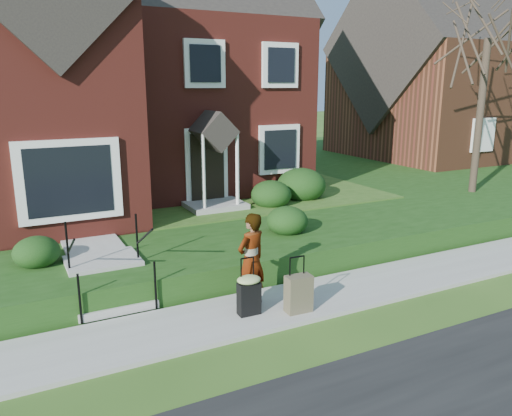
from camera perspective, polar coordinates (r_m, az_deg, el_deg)
ground at (r=9.35m, az=1.41°, el=-11.62°), size 120.00×120.00×0.00m
sidewalk at (r=9.34m, az=1.41°, el=-11.40°), size 60.00×1.60×0.08m
terrace at (r=20.35m, az=-3.32°, el=3.28°), size 44.00×20.00×0.60m
walkway at (r=12.96m, az=-19.28°, el=-2.12°), size 1.20×6.00×0.06m
main_house at (r=17.49m, az=-15.06°, el=17.46°), size 10.40×10.20×9.40m
neighbour_house at (r=27.25m, az=21.13°, el=15.54°), size 9.40×8.00×9.20m
front_steps at (r=10.04m, az=-16.59°, el=-7.46°), size 1.40×2.02×1.50m
foundation_shrubs at (r=13.26m, az=-7.23°, el=0.84°), size 9.75×4.21×1.06m
woman at (r=9.10m, az=-0.54°, el=-5.90°), size 0.74×0.61×1.74m
suitcase_black at (r=8.87m, az=-0.81°, el=-9.65°), size 0.44×0.36×1.04m
suitcase_olive at (r=9.03m, az=4.89°, el=-9.72°), size 0.48×0.28×1.02m
tree_gap at (r=17.80m, az=25.16°, el=18.64°), size 5.30×5.30×7.57m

